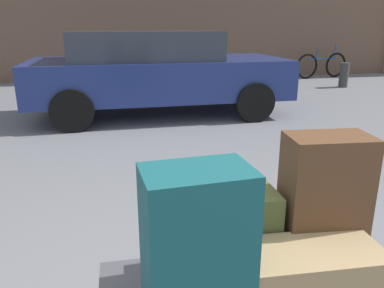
# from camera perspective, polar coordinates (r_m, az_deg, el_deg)

# --- Properties ---
(suitcase_navy_rear_right) EXTENTS (0.57, 0.41, 0.21)m
(suitcase_navy_rear_right) POSITION_cam_1_polar(r_m,az_deg,el_deg) (1.94, 5.86, -16.53)
(suitcase_navy_rear_right) COLOR #191E47
(suitcase_navy_rear_right) RESTS_ON luggage_cart
(suitcase_teal_front_left) EXTENTS (0.41, 0.29, 0.71)m
(suitcase_teal_front_left) POSITION_cam_1_polar(r_m,az_deg,el_deg) (1.49, 0.76, -16.55)
(suitcase_teal_front_left) COLOR #144C51
(suitcase_teal_front_left) RESTS_ON luggage_cart
(duffel_bag_tan_center) EXTENTS (0.58, 0.31, 0.31)m
(duffel_bag_tan_center) POSITION_cam_1_polar(r_m,az_deg,el_deg) (1.78, 17.33, -18.93)
(duffel_bag_tan_center) COLOR #9E7F56
(duffel_bag_tan_center) RESTS_ON luggage_cart
(suitcase_brown_stacked_top) EXTENTS (0.39, 0.25, 0.72)m
(suitcase_brown_stacked_top) POSITION_cam_1_polar(r_m,az_deg,el_deg) (1.91, 18.86, -9.25)
(suitcase_brown_stacked_top) COLOR #51331E
(suitcase_brown_stacked_top) RESTS_ON luggage_cart
(duffel_bag_olive_topmost_pile) EXTENTS (0.40, 0.28, 0.25)m
(duffel_bag_olive_topmost_pile) POSITION_cam_1_polar(r_m,az_deg,el_deg) (1.83, 6.09, -10.57)
(duffel_bag_olive_topmost_pile) COLOR #4C5128
(duffel_bag_olive_topmost_pile) RESTS_ON suitcase_navy_rear_right
(parked_car) EXTENTS (4.34, 2.00, 1.42)m
(parked_car) POSITION_cam_1_polar(r_m,az_deg,el_deg) (6.70, -5.43, 10.81)
(parked_car) COLOR navy
(parked_car) RESTS_ON ground_plane
(bicycle_leaning) EXTENTS (1.74, 0.37, 0.96)m
(bicycle_leaning) POSITION_cam_1_polar(r_m,az_deg,el_deg) (12.08, 18.78, 11.08)
(bicycle_leaning) COLOR black
(bicycle_leaning) RESTS_ON ground_plane
(bollard_kerb_near) EXTENTS (0.22, 0.22, 0.61)m
(bollard_kerb_near) POSITION_cam_1_polar(r_m,az_deg,el_deg) (9.22, 5.56, 9.75)
(bollard_kerb_near) COLOR #383838
(bollard_kerb_near) RESTS_ON ground_plane
(bollard_kerb_mid) EXTENTS (0.22, 0.22, 0.61)m
(bollard_kerb_mid) POSITION_cam_1_polar(r_m,az_deg,el_deg) (9.76, 14.30, 9.73)
(bollard_kerb_mid) COLOR #383838
(bollard_kerb_mid) RESTS_ON ground_plane
(bollard_kerb_far) EXTENTS (0.22, 0.22, 0.61)m
(bollard_kerb_far) POSITION_cam_1_polar(r_m,az_deg,el_deg) (10.47, 21.72, 9.54)
(bollard_kerb_far) COLOR #383838
(bollard_kerb_far) RESTS_ON ground_plane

